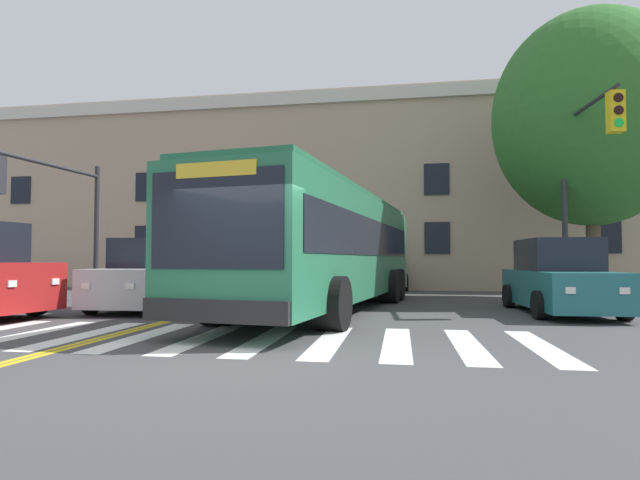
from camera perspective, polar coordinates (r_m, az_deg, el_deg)
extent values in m
plane|color=#424244|center=(7.14, -10.62, -13.23)|extent=(120.00, 120.00, 0.00)
cube|color=white|center=(10.77, -30.09, -9.21)|extent=(0.47, 3.40, 0.01)
cube|color=white|center=(10.11, -25.14, -9.78)|extent=(0.47, 3.40, 0.01)
cube|color=white|center=(9.54, -19.52, -10.33)|extent=(0.47, 3.40, 0.01)
cube|color=white|center=(9.06, -13.23, -10.83)|extent=(0.47, 3.40, 0.01)
cube|color=white|center=(8.71, -6.32, -11.23)|extent=(0.47, 3.40, 0.01)
cube|color=white|center=(8.48, 1.09, -11.48)|extent=(0.47, 3.40, 0.01)
cube|color=white|center=(8.40, 8.77, -11.55)|extent=(0.47, 3.40, 0.01)
cube|color=white|center=(8.47, 16.47, -11.41)|extent=(0.47, 3.40, 0.01)
cube|color=white|center=(8.67, 23.92, -11.08)|extent=(0.47, 3.40, 0.01)
cube|color=gold|center=(22.92, -3.71, -5.67)|extent=(0.12, 36.00, 0.01)
cube|color=gold|center=(22.89, -3.32, -5.68)|extent=(0.12, 36.00, 0.01)
cube|color=#28704C|center=(13.57, 0.82, -0.89)|extent=(4.26, 12.33, 2.61)
cube|color=black|center=(13.26, 6.20, 0.28)|extent=(1.59, 11.01, 0.94)
cube|color=black|center=(14.01, -4.27, 0.14)|extent=(1.59, 11.01, 0.94)
cube|color=black|center=(7.99, -11.90, 2.38)|extent=(2.30, 0.35, 1.57)
cube|color=yellow|center=(8.09, -11.86, 7.92)|extent=(1.41, 0.23, 0.24)
cube|color=#232326|center=(7.98, -12.08, -7.96)|extent=(2.52, 0.46, 0.36)
cube|color=#246444|center=(13.67, 0.82, 4.93)|extent=(4.04, 11.83, 0.16)
cylinder|color=black|center=(9.66, 1.38, -7.24)|extent=(0.70, 1.12, 1.05)
cylinder|color=black|center=(10.62, -11.60, -6.75)|extent=(0.70, 1.12, 1.05)
cylinder|color=black|center=(15.96, 7.95, -5.26)|extent=(0.70, 1.12, 1.05)
cylinder|color=black|center=(16.55, -0.53, -5.17)|extent=(0.70, 1.12, 1.05)
cylinder|color=black|center=(17.04, 8.57, -5.06)|extent=(0.70, 1.12, 1.05)
cylinder|color=black|center=(17.60, 0.59, -5.00)|extent=(0.70, 1.12, 1.05)
cube|color=#B7BABF|center=(14.58, -18.74, -4.92)|extent=(2.01, 4.44, 0.95)
cube|color=black|center=(14.68, -18.48, -1.49)|extent=(1.73, 2.16, 0.80)
cube|color=white|center=(12.37, -20.88, -4.95)|extent=(0.20, 0.05, 0.14)
cube|color=white|center=(12.91, -25.17, -4.76)|extent=(0.20, 0.05, 0.14)
cylinder|color=black|center=(12.99, -17.64, -6.72)|extent=(0.25, 0.67, 0.66)
cylinder|color=black|center=(13.86, -24.68, -6.34)|extent=(0.25, 0.67, 0.66)
cylinder|color=black|center=(15.48, -13.45, -6.03)|extent=(0.25, 0.67, 0.66)
cylinder|color=black|center=(16.22, -19.65, -5.79)|extent=(0.25, 0.67, 0.66)
cube|color=#236B70|center=(14.11, 25.65, -5.02)|extent=(1.91, 4.71, 0.90)
cube|color=black|center=(14.23, 25.42, -1.54)|extent=(1.66, 2.28, 0.82)
cube|color=white|center=(12.10, 31.47, -4.97)|extent=(0.20, 0.05, 0.14)
cube|color=white|center=(11.72, 26.71, -5.17)|extent=(0.20, 0.05, 0.14)
cylinder|color=black|center=(13.10, 31.41, -6.46)|extent=(0.24, 0.67, 0.66)
cylinder|color=black|center=(12.49, 23.75, -6.82)|extent=(0.24, 0.67, 0.66)
cylinder|color=black|center=(15.78, 27.19, -5.77)|extent=(0.24, 0.67, 0.66)
cylinder|color=black|center=(15.28, 20.75, -6.00)|extent=(0.24, 0.67, 0.66)
cube|color=slate|center=(23.70, 6.85, -3.70)|extent=(2.48, 5.07, 1.12)
cube|color=black|center=(23.74, 6.83, -1.21)|extent=(2.09, 3.20, 0.94)
cube|color=white|center=(21.28, 8.82, -3.55)|extent=(0.20, 0.06, 0.14)
cube|color=white|center=(21.21, 5.61, -3.57)|extent=(0.20, 0.06, 0.14)
cylinder|color=black|center=(22.28, 9.69, -4.77)|extent=(0.30, 0.78, 0.76)
cylinder|color=black|center=(22.16, 4.44, -4.81)|extent=(0.30, 0.78, 0.76)
cylinder|color=black|center=(25.30, 8.97, -4.47)|extent=(0.30, 0.78, 0.76)
cylinder|color=black|center=(25.19, 4.35, -4.50)|extent=(0.30, 0.78, 0.76)
cube|color=white|center=(13.05, -28.00, -4.20)|extent=(0.06, 0.20, 0.14)
cube|color=white|center=(12.26, -31.74, -4.27)|extent=(0.06, 0.20, 0.14)
cylinder|color=black|center=(14.04, -29.73, -5.99)|extent=(0.78, 0.31, 0.76)
cylinder|color=#28282D|center=(16.70, 26.16, 3.32)|extent=(0.16, 0.16, 5.84)
cylinder|color=#28282D|center=(15.68, 28.23, 13.33)|extent=(0.38, 3.26, 0.11)
cube|color=yellow|center=(14.23, 30.70, 12.48)|extent=(0.36, 0.31, 1.00)
cylinder|color=black|center=(14.18, 30.95, 13.79)|extent=(0.22, 0.05, 0.22)
cylinder|color=black|center=(14.10, 30.97, 12.62)|extent=(0.22, 0.05, 0.22)
cylinder|color=green|center=(14.03, 31.00, 11.43)|extent=(0.22, 0.05, 0.22)
cylinder|color=#28282D|center=(18.46, -24.20, 0.73)|extent=(0.16, 0.16, 4.53)
cylinder|color=#28282D|center=(17.08, -28.29, 7.51)|extent=(0.35, 4.11, 0.11)
cylinder|color=brown|center=(18.83, 28.80, -1.52)|extent=(0.44, 0.44, 3.04)
ellipsoid|color=#2D6B28|center=(19.42, 28.53, 12.12)|extent=(8.25, 7.99, 7.21)
cube|color=tan|center=(27.22, -2.12, 4.66)|extent=(34.63, 7.94, 9.30)
cube|color=beige|center=(24.27, -4.12, 15.81)|extent=(34.63, 0.16, 0.60)
cube|color=black|center=(29.65, -31.12, -0.09)|extent=(1.10, 0.06, 1.40)
cube|color=black|center=(25.68, -19.32, 0.00)|extent=(1.10, 0.06, 1.40)
cube|color=black|center=(23.14, -4.13, 0.11)|extent=(1.10, 0.06, 1.40)
cube|color=black|center=(22.53, 13.24, 0.23)|extent=(1.10, 0.06, 1.40)
cube|color=black|center=(23.99, 29.98, 0.33)|extent=(1.10, 0.06, 1.40)
cube|color=black|center=(29.85, -31.02, 4.91)|extent=(1.10, 0.06, 1.40)
cube|color=black|center=(25.91, -19.25, 5.76)|extent=(1.10, 0.06, 1.40)
cube|color=black|center=(23.40, -4.12, 6.49)|extent=(1.10, 0.06, 1.40)
cube|color=black|center=(22.79, 13.18, 6.78)|extent=(1.10, 0.06, 1.40)
cube|color=black|center=(24.24, 29.86, 6.49)|extent=(1.10, 0.06, 1.40)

